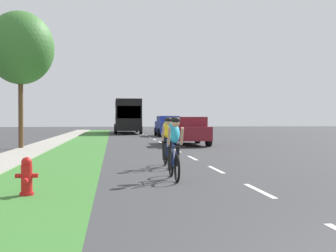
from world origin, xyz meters
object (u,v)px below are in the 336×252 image
fire_hydrant_red (27,177)px  suv_blue (168,125)px  pickup_maroon (187,131)px  street_tree_near (20,48)px  bus_black (127,115)px  cyclist_trailing (167,142)px  cyclist_lead (174,147)px

fire_hydrant_red → suv_blue: suv_blue is taller
pickup_maroon → street_tree_near: street_tree_near is taller
fire_hydrant_red → street_tree_near: street_tree_near is taller
pickup_maroon → bus_black: bus_black is taller
cyclist_trailing → bus_black: 32.67m
pickup_maroon → suv_blue: bearing=87.4°
bus_black → street_tree_near: street_tree_near is taller
cyclist_trailing → pickup_maroon: pickup_maroon is taller
fire_hydrant_red → street_tree_near: bearing=102.3°
suv_blue → bus_black: bearing=110.9°
cyclist_lead → suv_blue: suv_blue is taller
pickup_maroon → bus_black: size_ratio=0.44×
bus_black → street_tree_near: bearing=-104.7°
cyclist_trailing → street_tree_near: 11.91m
bus_black → cyclist_lead: bearing=-90.0°
suv_blue → fire_hydrant_red: bearing=-103.1°
cyclist_lead → bus_black: bearing=90.0°
street_tree_near → pickup_maroon: bearing=12.6°
fire_hydrant_red → cyclist_trailing: bearing=52.4°
fire_hydrant_red → pickup_maroon: size_ratio=0.15×
fire_hydrant_red → cyclist_lead: bearing=28.4°
cyclist_lead → bus_black: 35.35m
pickup_maroon → street_tree_near: size_ratio=0.73×
cyclist_lead → suv_blue: bearing=82.8°
cyclist_lead → bus_black: bus_black is taller
pickup_maroon → suv_blue: suv_blue is taller
suv_blue → bus_black: 9.46m
bus_black → street_tree_near: size_ratio=1.66×
pickup_maroon → fire_hydrant_red: bearing=-111.1°
fire_hydrant_red → suv_blue: bearing=76.9°
cyclist_trailing → pickup_maroon: 11.41m
cyclist_trailing → suv_blue: size_ratio=0.37×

